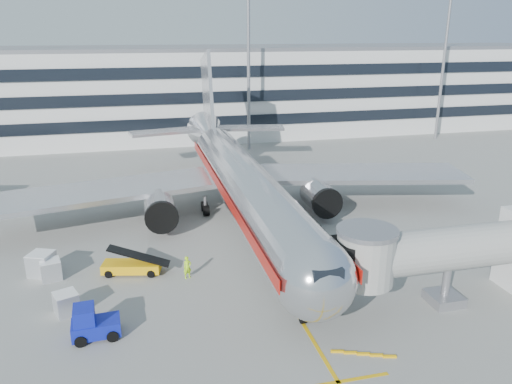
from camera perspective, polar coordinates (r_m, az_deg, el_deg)
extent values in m
plane|color=gray|center=(40.70, 1.63, -8.79)|extent=(180.00, 180.00, 0.00)
cube|color=#DAA10B|center=(49.56, -1.45, -3.72)|extent=(0.25, 70.00, 0.01)
cube|color=#DAA10B|center=(29.54, 9.36, -20.64)|extent=(6.00, 0.25, 0.01)
cylinder|color=silver|center=(46.30, -0.95, 0.22)|extent=(5.00, 36.00, 5.00)
sphere|color=silver|center=(30.34, 6.80, -9.91)|extent=(5.00, 5.00, 5.00)
cone|color=silver|center=(68.07, -5.33, 6.45)|extent=(5.00, 10.00, 5.00)
cube|color=black|center=(28.58, 7.94, -9.27)|extent=(1.80, 1.20, 0.90)
cube|color=#B7B7BC|center=(55.62, 10.92, 2.09)|extent=(24.95, 12.07, 0.50)
cube|color=#B7B7BC|center=(50.83, -16.82, 0.12)|extent=(24.95, 12.07, 0.50)
cylinder|color=#99999E|center=(51.00, 7.34, -0.60)|extent=(3.00, 4.20, 3.00)
cylinder|color=#99999E|center=(47.83, -10.88, -2.06)|extent=(3.00, 4.20, 3.00)
cylinder|color=black|center=(49.25, 8.17, -1.32)|extent=(3.10, 0.50, 3.10)
cylinder|color=black|center=(45.95, -10.72, -2.89)|extent=(3.10, 0.50, 3.10)
cube|color=#B7B7BC|center=(67.82, -5.50, 10.18)|extent=(0.45, 9.39, 13.72)
cube|color=#B7B7BC|center=(69.92, -0.97, 7.34)|extent=(10.41, 4.94, 0.35)
cube|color=#B7B7BC|center=(68.36, -10.06, 6.82)|extent=(10.41, 4.94, 0.35)
cylinder|color=gray|center=(33.59, 5.37, -13.36)|extent=(0.24, 0.24, 1.80)
cylinder|color=black|center=(33.83, 5.35, -14.01)|extent=(0.35, 0.90, 0.90)
cylinder|color=gray|center=(53.57, 0.96, -0.89)|extent=(0.30, 0.30, 2.00)
cylinder|color=gray|center=(52.38, -5.83, -1.42)|extent=(0.30, 0.30, 2.00)
cube|color=#B4140C|center=(46.81, 2.05, 0.80)|extent=(0.06, 38.00, 0.90)
cube|color=#B4140C|center=(45.74, -4.03, 0.35)|extent=(0.06, 38.00, 0.90)
cylinder|color=#A8A8A3|center=(36.61, 21.35, -6.03)|extent=(13.00, 3.00, 3.00)
cylinder|color=#A8A8A3|center=(33.53, 12.40, -7.39)|extent=(3.80, 3.80, 3.40)
cylinder|color=gray|center=(32.77, 12.62, -4.38)|extent=(4.00, 4.00, 0.30)
cube|color=black|center=(33.01, 10.35, -7.67)|extent=(1.40, 2.60, 2.60)
cylinder|color=gray|center=(37.69, 20.90, -9.65)|extent=(0.56, 0.56, 3.20)
cube|color=gray|center=(38.26, 20.69, -11.31)|extent=(2.20, 2.20, 0.70)
cylinder|color=black|center=(37.79, 19.53, -11.56)|extent=(0.35, 0.70, 0.70)
cylinder|color=black|center=(38.75, 21.81, -11.07)|extent=(0.35, 0.70, 0.70)
cube|color=silver|center=(94.13, -7.94, 11.22)|extent=(150.00, 24.00, 15.00)
cube|color=black|center=(82.73, -6.90, 7.89)|extent=(150.00, 0.30, 1.80)
cube|color=black|center=(82.13, -7.01, 10.64)|extent=(150.00, 0.30, 1.80)
cube|color=black|center=(81.72, -7.12, 13.42)|extent=(150.00, 0.30, 1.80)
cube|color=gray|center=(93.55, -8.15, 15.97)|extent=(150.00, 24.00, 0.60)
cylinder|color=gray|center=(79.23, -0.85, 13.77)|extent=(0.50, 0.50, 25.00)
cylinder|color=gray|center=(92.98, 20.62, 13.29)|extent=(0.50, 0.50, 25.00)
cube|color=#F4B00A|center=(40.99, -14.01, -8.27)|extent=(4.78, 2.62, 0.72)
cube|color=black|center=(40.60, -14.11, -7.10)|extent=(4.88, 2.17, 1.58)
cylinder|color=black|center=(42.13, -15.97, -8.09)|extent=(0.67, 0.42, 0.62)
cylinder|color=black|center=(40.89, -16.47, -8.96)|extent=(0.67, 0.42, 0.62)
cylinder|color=black|center=(41.39, -11.53, -8.21)|extent=(0.67, 0.42, 0.62)
cylinder|color=black|center=(40.13, -11.89, -9.11)|extent=(0.67, 0.42, 0.62)
cube|color=#0E199B|center=(33.76, -17.80, -14.50)|extent=(3.01, 1.83, 0.94)
cube|color=#0E199B|center=(33.32, -19.06, -13.21)|extent=(1.34, 1.63, 1.15)
cube|color=black|center=(33.13, -19.12, -12.67)|extent=(1.22, 1.42, 0.10)
cylinder|color=black|center=(34.65, -19.34, -14.38)|extent=(0.75, 0.35, 0.73)
cylinder|color=black|center=(33.33, -19.42, -15.79)|extent=(0.75, 0.35, 0.73)
cylinder|color=black|center=(34.56, -16.15, -14.13)|extent=(0.75, 0.35, 0.73)
cylinder|color=black|center=(33.23, -16.07, -15.53)|extent=(0.75, 0.35, 0.73)
cube|color=silver|center=(41.95, -22.41, -8.24)|extent=(1.78, 1.78, 1.52)
cube|color=white|center=(41.63, -22.54, -7.27)|extent=(1.78, 1.78, 0.06)
cube|color=silver|center=(42.86, -23.29, -7.59)|extent=(2.27, 2.27, 1.78)
cube|color=white|center=(42.50, -23.44, -6.48)|extent=(2.27, 2.27, 0.07)
cube|color=silver|center=(36.82, -20.86, -11.83)|extent=(1.88, 1.88, 1.50)
cube|color=white|center=(36.46, -21.00, -10.78)|extent=(1.88, 1.88, 0.06)
imported|color=#B7FF1A|center=(39.29, -7.85, -8.53)|extent=(0.75, 0.60, 1.79)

